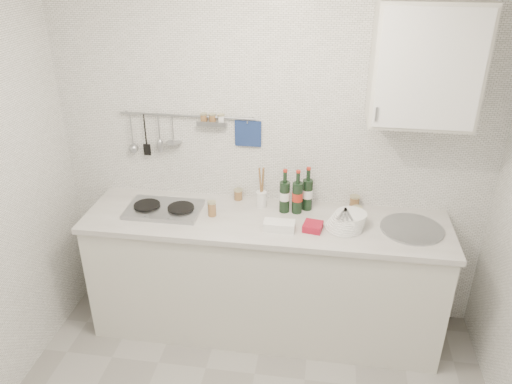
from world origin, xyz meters
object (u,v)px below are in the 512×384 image
utensil_crock (261,197)px  wall_cabinet (425,64)px  plate_stack_sink (347,221)px  wine_bottles (297,191)px  plate_stack_hob (167,208)px

utensil_crock → wall_cabinet: bearing=-3.2°
wall_cabinet → plate_stack_sink: 1.06m
wall_cabinet → wine_bottles: wall_cabinet is taller
wall_cabinet → utensil_crock: bearing=176.8°
wall_cabinet → plate_stack_hob: 1.89m
wall_cabinet → wine_bottles: 1.12m
wine_bottles → wall_cabinet: bearing=-1.8°
plate_stack_sink → wine_bottles: (-0.34, 0.18, 0.11)m
plate_stack_hob → plate_stack_sink: (1.22, -0.06, 0.04)m
wall_cabinet → utensil_crock: wall_cabinet is taller
plate_stack_sink → utensil_crock: 0.62m
plate_stack_sink → wine_bottles: size_ratio=0.85×
plate_stack_sink → utensil_crock: bearing=160.6°
utensil_crock → plate_stack_hob: bearing=-167.0°
wall_cabinet → plate_stack_hob: size_ratio=2.29×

